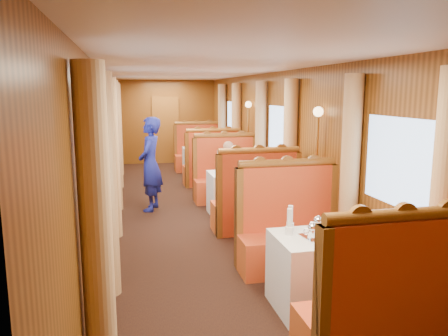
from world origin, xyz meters
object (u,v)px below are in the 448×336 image
object	(u,v)px
banquette_near_fwd	(385,318)
teapot_back	(318,227)
table_far	(205,162)
rose_vase_far	(204,141)
table_near	(327,272)
banquette_mid_aft	(226,179)
steward	(150,164)
tea_tray	(320,236)
fruit_plate	(361,235)
banquette_near_aft	(290,235)
banquette_far_aft	(198,155)
teapot_left	(312,234)
table_mid	(239,193)
banquette_far_fwd	(212,167)
teapot_right	(335,234)
passenger	(229,165)
banquette_mid_fwd	(255,205)
rose_vase_mid	(239,162)

from	to	relation	value
banquette_near_fwd	teapot_back	size ratio (longest dim) A/B	7.94
table_far	rose_vase_far	distance (m)	0.55
table_near	banquette_mid_aft	xyz separation A→B (m)	(0.00, 4.51, 0.05)
banquette_mid_aft	steward	world-z (taller)	steward
banquette_near_fwd	tea_tray	size ratio (longest dim) A/B	3.94
fruit_plate	teapot_back	bearing A→B (deg)	153.06
banquette_near_aft	banquette_far_aft	bearing A→B (deg)	90.00
teapot_left	steward	size ratio (longest dim) A/B	0.09
banquette_near_fwd	table_mid	xyz separation A→B (m)	(0.00, 4.51, -0.05)
banquette_near_fwd	banquette_far_aft	xyz separation A→B (m)	(0.00, 9.03, 0.00)
banquette_near_aft	banquette_far_fwd	size ratio (longest dim) A/B	1.00
teapot_right	passenger	world-z (taller)	passenger
banquette_mid_fwd	banquette_mid_aft	world-z (taller)	same
fruit_plate	rose_vase_mid	world-z (taller)	rose_vase_mid
banquette_near_aft	passenger	bearing A→B (deg)	90.00
banquette_near_aft	table_far	bearing A→B (deg)	90.00
banquette_mid_fwd	table_far	xyz separation A→B (m)	(0.00, 4.51, -0.05)
banquette_mid_aft	banquette_far_fwd	size ratio (longest dim) A/B	1.00
banquette_far_fwd	passenger	world-z (taller)	banquette_far_fwd
banquette_near_aft	teapot_right	size ratio (longest dim) A/B	9.41
table_far	banquette_mid_fwd	bearing A→B (deg)	-90.00
banquette_mid_fwd	passenger	distance (m)	1.85
banquette_far_fwd	passenger	xyz separation A→B (m)	(-0.00, -1.68, 0.32)
banquette_mid_aft	teapot_back	distance (m)	4.45
fruit_plate	passenger	size ratio (longest dim) A/B	0.28
banquette_mid_fwd	banquette_far_aft	distance (m)	5.53
banquette_mid_aft	banquette_far_aft	xyz separation A→B (m)	(0.00, 3.50, 0.00)
table_mid	banquette_far_aft	bearing A→B (deg)	90.00
teapot_right	steward	bearing A→B (deg)	99.42
banquette_mid_fwd	teapot_right	bearing A→B (deg)	-89.83
teapot_left	table_near	bearing A→B (deg)	43.96
banquette_far_aft	teapot_right	size ratio (longest dim) A/B	9.41
table_mid	steward	xyz separation A→B (m)	(-1.51, 0.61, 0.48)
banquette_mid_fwd	teapot_left	xyz separation A→B (m)	(-0.21, -2.57, 0.39)
fruit_plate	table_far	bearing A→B (deg)	92.37
teapot_back	teapot_left	bearing A→B (deg)	-105.03
teapot_right	passenger	size ratio (longest dim) A/B	0.19
banquette_near_fwd	steward	bearing A→B (deg)	106.41
rose_vase_mid	teapot_back	bearing A→B (deg)	-91.38
passenger	teapot_right	bearing A→B (deg)	-89.90
tea_tray	passenger	distance (m)	4.33
banquette_far_aft	teapot_right	world-z (taller)	banquette_far_aft
banquette_mid_fwd	banquette_far_aft	bearing A→B (deg)	90.00
banquette_far_aft	banquette_far_fwd	bearing A→B (deg)	-90.00
teapot_right	fruit_plate	size ratio (longest dim) A/B	0.66
banquette_near_aft	banquette_mid_aft	bearing A→B (deg)	90.00
banquette_near_aft	table_far	distance (m)	5.99
banquette_near_fwd	tea_tray	world-z (taller)	banquette_near_fwd
table_mid	banquette_mid_fwd	world-z (taller)	banquette_mid_fwd
banquette_far_aft	teapot_left	bearing A→B (deg)	-91.46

